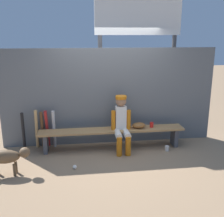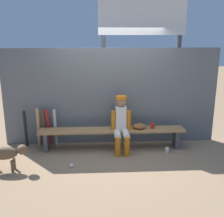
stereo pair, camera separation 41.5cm
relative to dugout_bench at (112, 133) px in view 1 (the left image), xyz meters
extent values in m
plane|color=#937556|center=(0.00, 0.00, -0.35)|extent=(30.00, 30.00, 0.00)
cube|color=#595E63|center=(0.00, 0.36, 0.69)|extent=(4.62, 0.03, 2.08)
cube|color=#AD7F4C|center=(0.00, 0.00, 0.06)|extent=(3.04, 0.36, 0.04)
cube|color=#4C4C51|center=(-1.37, 0.00, -0.15)|extent=(0.08, 0.29, 0.39)
cube|color=#4C4C51|center=(1.37, 0.00, -0.15)|extent=(0.08, 0.29, 0.39)
cube|color=silver|center=(0.19, 0.00, 0.33)|extent=(0.22, 0.13, 0.49)
sphere|color=#9E7051|center=(0.19, 0.00, 0.69)|extent=(0.22, 0.22, 0.22)
cylinder|color=orange|center=(0.19, 0.00, 0.76)|extent=(0.23, 0.23, 0.06)
cylinder|color=silver|center=(0.10, -0.19, 0.04)|extent=(0.13, 0.38, 0.13)
cylinder|color=orange|center=(0.10, -0.38, -0.15)|extent=(0.11, 0.11, 0.39)
cylinder|color=orange|center=(0.03, -0.02, 0.28)|extent=(0.09, 0.09, 0.42)
cylinder|color=silver|center=(0.28, -0.19, 0.04)|extent=(0.13, 0.38, 0.13)
cylinder|color=orange|center=(0.28, -0.38, -0.15)|extent=(0.11, 0.11, 0.39)
cylinder|color=orange|center=(0.35, -0.02, 0.28)|extent=(0.09, 0.09, 0.42)
ellipsoid|color=brown|center=(0.57, 0.00, 0.14)|extent=(0.28, 0.20, 0.12)
cylinder|color=#B7B7BC|center=(-1.21, 0.21, 0.07)|extent=(0.08, 0.19, 0.84)
cylinder|color=#B22323|center=(-1.36, 0.26, 0.07)|extent=(0.09, 0.23, 0.83)
cylinder|color=brown|center=(-1.45, 0.25, 0.05)|extent=(0.07, 0.16, 0.80)
cylinder|color=tan|center=(-1.57, 0.22, 0.08)|extent=(0.10, 0.17, 0.85)
cylinder|color=black|center=(-1.83, 0.18, 0.06)|extent=(0.09, 0.16, 0.82)
sphere|color=white|center=(-0.79, -0.82, -0.31)|extent=(0.07, 0.07, 0.07)
cylinder|color=silver|center=(1.12, -0.27, -0.29)|extent=(0.08, 0.08, 0.11)
cylinder|color=red|center=(0.86, 0.02, 0.14)|extent=(0.08, 0.08, 0.11)
cylinder|color=#3F3F42|center=(-0.14, 1.05, 0.82)|extent=(0.10, 0.10, 2.33)
cylinder|color=#3F3F42|center=(1.63, 1.05, 0.82)|extent=(0.10, 0.10, 2.33)
cube|color=white|center=(0.75, 1.05, 2.47)|extent=(2.01, 0.08, 0.97)
ellipsoid|color=brown|center=(-1.97, -0.88, -0.01)|extent=(0.52, 0.20, 0.24)
sphere|color=brown|center=(-1.63, -0.88, 0.05)|extent=(0.18, 0.18, 0.18)
cylinder|color=brown|center=(-1.81, -0.82, -0.24)|extent=(0.05, 0.05, 0.22)
cylinder|color=brown|center=(-1.81, -0.94, -0.24)|extent=(0.05, 0.05, 0.22)
camera|label=1|loc=(-0.71, -5.31, 2.00)|focal=43.47mm
camera|label=2|loc=(-0.29, -5.35, 2.00)|focal=43.47mm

